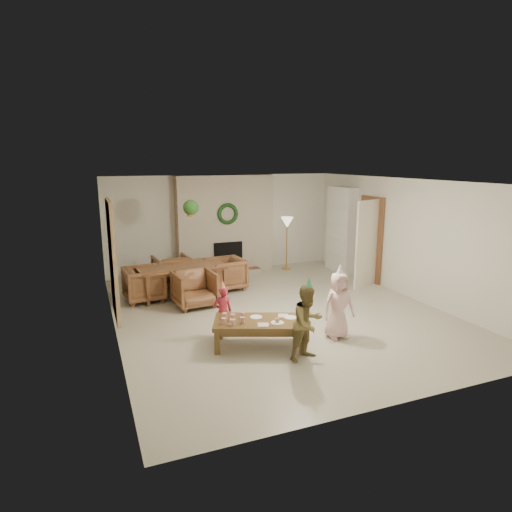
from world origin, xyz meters
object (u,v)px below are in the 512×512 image
coffee_table_top (260,322)px  child_red (223,312)px  dining_table (182,281)px  dining_chair_far (172,271)px  dining_chair_left (144,284)px  dining_chair_right (226,274)px  child_plaid (308,323)px  child_pink (338,305)px  dining_chair_near (195,289)px

coffee_table_top → child_red: child_red is taller
dining_table → coffee_table_top: 3.11m
dining_chair_far → child_red: child_red is taller
dining_chair_far → coffee_table_top: size_ratio=0.56×
dining_chair_far → dining_chair_left: bearing=45.0°
dining_table → dining_chair_left: size_ratio=2.34×
dining_table → dining_chair_far: size_ratio=2.34×
dining_chair_right → coffee_table_top: dining_chair_right is taller
dining_chair_far → child_plaid: child_plaid is taller
child_red → child_pink: child_pink is taller
dining_chair_near → coffee_table_top: bearing=-83.0°
dining_chair_far → coffee_table_top: 3.92m
child_red → coffee_table_top: bearing=129.1°
dining_chair_right → child_red: bearing=-23.9°
child_plaid → dining_chair_far: bearing=87.2°
dining_chair_right → child_red: (-0.86, -2.55, 0.07)m
dining_chair_right → coffee_table_top: bearing=-13.4°
dining_chair_right → child_pink: child_pink is taller
coffee_table_top → child_pink: child_pink is taller
coffee_table_top → child_red: 0.73m
dining_chair_near → child_red: bearing=-92.6°
dining_chair_near → child_red: child_red is taller
coffee_table_top → child_pink: 1.35m
dining_chair_far → dining_chair_right: same height
dining_table → dining_chair_left: bearing=180.0°
child_plaid → dining_chair_near: bearing=91.8°
dining_table → dining_chair_near: bearing=-90.0°
dining_chair_far → coffee_table_top: bearing=94.1°
child_pink → dining_chair_right: bearing=107.3°
dining_chair_near → dining_chair_far: size_ratio=1.00×
dining_chair_far → coffee_table_top: dining_chair_far is taller
dining_table → child_pink: (1.90, -3.20, 0.23)m
coffee_table_top → child_plaid: size_ratio=1.26×
dining_table → dining_chair_right: bearing=0.0°
child_red → child_plaid: (0.90, -1.26, 0.14)m
dining_chair_right → child_plaid: size_ratio=0.70×
child_red → child_pink: 1.90m
coffee_table_top → dining_chair_far: bearing=121.2°
child_red → child_plaid: 1.55m
dining_chair_near → dining_chair_far: 1.63m
dining_chair_left → coffee_table_top: (1.37, -2.99, 0.04)m
dining_chair_far → dining_chair_right: 1.30m
coffee_table_top → child_pink: bearing=15.9°
child_red → dining_chair_left: bearing=-63.5°
dining_table → child_red: bearing=-91.8°
dining_table → dining_chair_right: (1.01, 0.09, 0.03)m
dining_chair_right → dining_table: bearing=-90.0°
dining_chair_near → dining_chair_far: (-0.15, 1.62, 0.00)m
dining_table → coffee_table_top: bearing=-84.9°
dining_chair_far → child_plaid: size_ratio=0.70×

